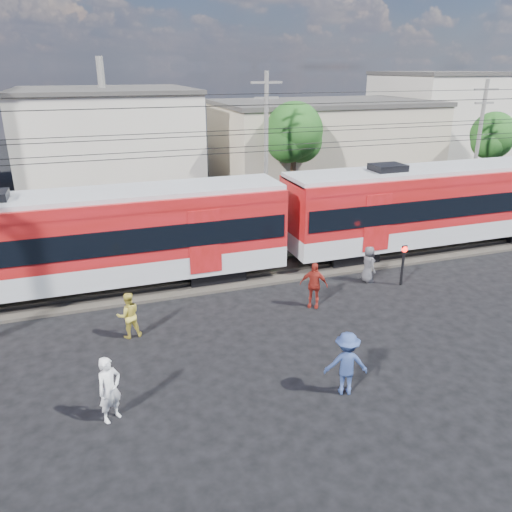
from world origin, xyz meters
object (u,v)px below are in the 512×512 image
object	(u,v)px
commuter_train	(91,237)
car_silver	(507,195)
crossing_signal	(403,258)
pedestrian_c	(346,363)
pedestrian_a	(110,389)

from	to	relation	value
commuter_train	car_silver	xyz separation A→B (m)	(26.65, 5.56, -1.71)
car_silver	crossing_signal	size ratio (longest dim) A/B	2.27
pedestrian_c	car_silver	xyz separation A→B (m)	(20.29, 14.89, -0.26)
pedestrian_a	pedestrian_c	bearing A→B (deg)	-40.30
pedestrian_c	crossing_signal	bearing A→B (deg)	-117.30
pedestrian_a	pedestrian_c	distance (m)	6.40
pedestrian_c	crossing_signal	world-z (taller)	pedestrian_c
pedestrian_c	crossing_signal	xyz separation A→B (m)	(5.88, 5.87, 0.29)
crossing_signal	car_silver	bearing A→B (deg)	32.03
pedestrian_c	car_silver	world-z (taller)	pedestrian_c
commuter_train	crossing_signal	size ratio (longest dim) A/B	28.23
commuter_train	pedestrian_a	xyz separation A→B (m)	(0.03, -8.36, -1.48)
pedestrian_c	commuter_train	bearing A→B (deg)	-38.00
commuter_train	pedestrian_c	xyz separation A→B (m)	(6.35, -9.33, -1.45)
pedestrian_a	pedestrian_c	world-z (taller)	pedestrian_c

